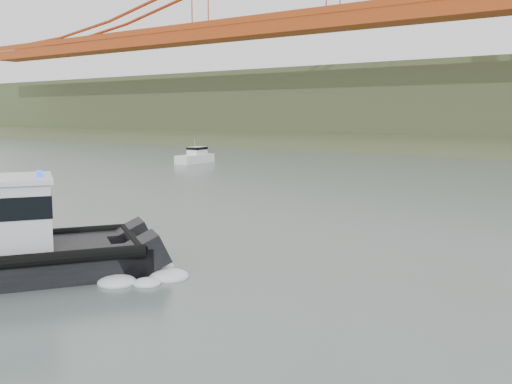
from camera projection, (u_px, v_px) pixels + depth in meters
ground at (117, 269)px, 23.18m from camera, size 400.00×400.00×0.00m
motorboat at (196, 157)px, 74.67m from camera, size 2.55×6.27×3.36m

